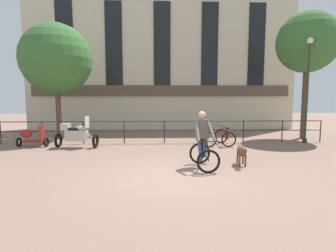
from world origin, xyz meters
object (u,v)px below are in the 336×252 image
street_lamp (308,85)px  parked_bicycle_mid_left (225,137)px  dog (242,152)px  parked_bicycle_near_lamp (206,137)px  parked_scooter (31,136)px  cyclist_with_bike (203,142)px  parked_motorcycle (76,135)px

street_lamp → parked_bicycle_mid_left: bearing=-173.2°
parked_bicycle_mid_left → street_lamp: street_lamp is taller
dog → street_lamp: size_ratio=0.20×
parked_bicycle_near_lamp → street_lamp: size_ratio=0.24×
parked_scooter → street_lamp: bearing=-84.2°
cyclist_with_bike → street_lamp: bearing=33.5°
dog → cyclist_with_bike: bearing=-165.9°
parked_scooter → dog: bearing=-110.2°
parked_bicycle_near_lamp → parked_bicycle_mid_left: same height
parked_bicycle_near_lamp → street_lamp: bearing=178.0°
street_lamp → parked_bicycle_near_lamp: bearing=-174.4°
cyclist_with_bike → dog: (1.25, 0.14, -0.33)m
parked_motorcycle → parked_scooter: bearing=87.2°
parked_bicycle_mid_left → street_lamp: size_ratio=0.24×
cyclist_with_bike → parked_motorcycle: 5.87m
dog → parked_motorcycle: 6.86m
parked_motorcycle → parked_scooter: 2.04m
cyclist_with_bike → parked_motorcycle: (-4.81, 3.36, -0.20)m
parked_bicycle_mid_left → dog: bearing=79.6°
parked_motorcycle → parked_scooter: parked_motorcycle is taller
dog → street_lamp: bearing=50.6°
dog → parked_bicycle_mid_left: (0.40, 3.58, -0.08)m
parked_bicycle_mid_left → parked_scooter: parked_scooter is taller
parked_bicycle_mid_left → parked_bicycle_near_lamp: bearing=-4.1°
parked_scooter → parked_motorcycle: bearing=-95.3°
cyclist_with_bike → parked_bicycle_near_lamp: cyclist_with_bike is taller
street_lamp → parked_scooter: bearing=-177.5°
dog → parked_bicycle_mid_left: parked_bicycle_mid_left is taller
cyclist_with_bike → street_lamp: 7.25m
cyclist_with_bike → dog: 1.30m
parked_motorcycle → parked_bicycle_near_lamp: size_ratio=1.50×
parked_motorcycle → parked_bicycle_mid_left: size_ratio=1.55×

